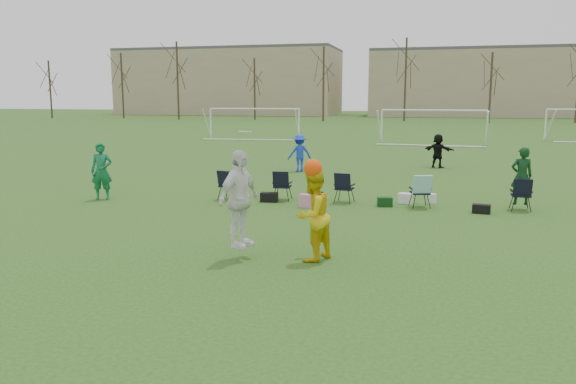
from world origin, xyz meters
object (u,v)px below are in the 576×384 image
(fielder_black, at_px, (438,151))
(goal_left, at_px, (254,115))
(fielder_green_near, at_px, (102,171))
(fielder_blue, at_px, (300,153))
(center_contest, at_px, (277,207))
(goal_mid, at_px, (433,117))

(fielder_black, xyz_separation_m, goal_left, (-14.29, 15.94, 1.12))
(fielder_green_near, bearing_deg, fielder_blue, 42.70)
(fielder_green_near, distance_m, center_contest, 9.05)
(fielder_black, relative_size, goal_left, 0.22)
(fielder_black, relative_size, center_contest, 0.60)
(fielder_green_near, distance_m, fielder_blue, 9.67)
(fielder_blue, height_order, goal_mid, goal_mid)
(fielder_green_near, bearing_deg, goal_mid, 49.01)
(fielder_black, height_order, goal_mid, goal_mid)
(fielder_blue, distance_m, goal_mid, 17.92)
(fielder_blue, relative_size, goal_mid, 0.23)
(fielder_green_near, relative_size, fielder_blue, 1.12)
(fielder_blue, xyz_separation_m, center_contest, (2.78, -13.71, 0.28))
(goal_left, distance_m, goal_mid, 14.14)
(fielder_green_near, distance_m, goal_mid, 27.48)
(center_contest, xyz_separation_m, goal_mid, (2.98, 30.64, 0.81))
(fielder_blue, distance_m, goal_left, 20.68)
(fielder_blue, relative_size, fielder_black, 1.04)
(center_contest, distance_m, goal_left, 34.46)
(fielder_blue, xyz_separation_m, goal_left, (-8.24, 18.93, 1.09))
(center_contest, xyz_separation_m, goal_left, (-11.02, 32.64, 0.81))
(center_contest, bearing_deg, goal_left, 108.65)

